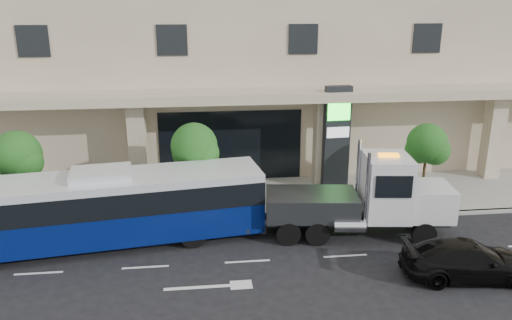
{
  "coord_description": "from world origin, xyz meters",
  "views": [
    {
      "loc": [
        -1.7,
        -19.16,
        9.77
      ],
      "look_at": [
        0.75,
        2.0,
        3.13
      ],
      "focal_mm": 35.0,
      "sensor_mm": 36.0,
      "label": 1
    }
  ],
  "objects": [
    {
      "name": "ground",
      "position": [
        0.0,
        0.0,
        0.0
      ],
      "size": [
        120.0,
        120.0,
        0.0
      ],
      "primitive_type": "plane",
      "color": "black",
      "rests_on": "ground"
    },
    {
      "name": "sidewalk",
      "position": [
        0.0,
        5.0,
        0.07
      ],
      "size": [
        120.0,
        6.0,
        0.15
      ],
      "primitive_type": "cube",
      "color": "gray",
      "rests_on": "ground"
    },
    {
      "name": "curb",
      "position": [
        0.0,
        2.0,
        0.07
      ],
      "size": [
        120.0,
        0.3,
        0.15
      ],
      "primitive_type": "cube",
      "color": "gray",
      "rests_on": "ground"
    },
    {
      "name": "convention_center",
      "position": [
        -0.0,
        15.42,
        9.97
      ],
      "size": [
        60.0,
        17.6,
        20.0
      ],
      "color": "tan",
      "rests_on": "ground"
    },
    {
      "name": "tree_left",
      "position": [
        -9.97,
        3.59,
        3.11
      ],
      "size": [
        2.27,
        2.2,
        4.22
      ],
      "color": "#422B19",
      "rests_on": "sidewalk"
    },
    {
      "name": "tree_mid",
      "position": [
        -1.97,
        3.59,
        3.26
      ],
      "size": [
        2.28,
        2.2,
        4.38
      ],
      "color": "#422B19",
      "rests_on": "sidewalk"
    },
    {
      "name": "tree_right",
      "position": [
        9.53,
        3.59,
        3.04
      ],
      "size": [
        2.1,
        2.0,
        4.04
      ],
      "color": "#422B19",
      "rests_on": "sidewalk"
    },
    {
      "name": "city_bus",
      "position": [
        -5.79,
        0.68,
        1.7
      ],
      "size": [
        13.47,
        4.58,
        3.35
      ],
      "rotation": [
        0.0,
        0.0,
        0.14
      ],
      "color": "black",
      "rests_on": "ground"
    },
    {
      "name": "tow_truck",
      "position": [
        5.39,
        0.31,
        1.7
      ],
      "size": [
        9.11,
        3.17,
        4.12
      ],
      "rotation": [
        0.0,
        0.0,
        -0.12
      ],
      "color": "#2D3033",
      "rests_on": "ground"
    },
    {
      "name": "black_sedan",
      "position": [
        8.04,
        -3.64,
        0.72
      ],
      "size": [
        5.13,
        2.57,
        1.43
      ],
      "primitive_type": "imported",
      "rotation": [
        0.0,
        0.0,
        1.45
      ],
      "color": "black",
      "rests_on": "ground"
    },
    {
      "name": "signage_pylon",
      "position": [
        5.55,
        6.01,
        3.0
      ],
      "size": [
        1.43,
        0.62,
        5.6
      ],
      "rotation": [
        0.0,
        0.0,
        0.07
      ],
      "color": "black",
      "rests_on": "sidewalk"
    }
  ]
}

